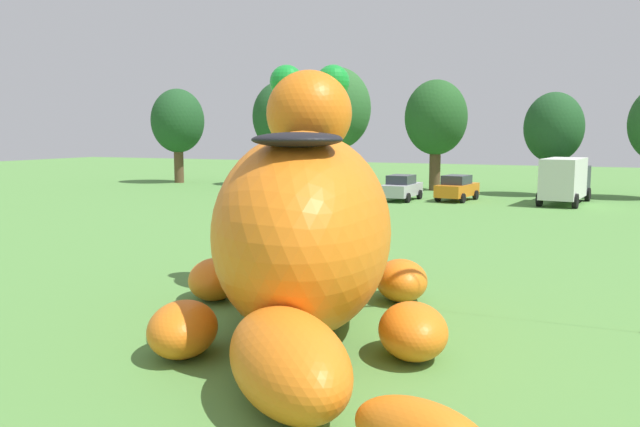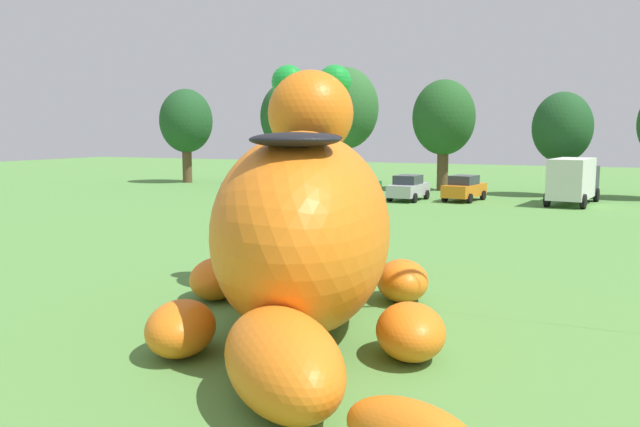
# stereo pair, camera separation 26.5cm
# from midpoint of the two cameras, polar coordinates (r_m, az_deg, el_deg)

# --- Properties ---
(ground_plane) EXTENTS (160.00, 160.00, 0.00)m
(ground_plane) POSITION_cam_midpoint_polar(r_m,az_deg,el_deg) (15.80, -4.82, -9.65)
(ground_plane) COLOR #568E42
(giant_inflatable_creature) EXTENTS (9.74, 11.28, 6.51)m
(giant_inflatable_creature) POSITION_cam_midpoint_polar(r_m,az_deg,el_deg) (15.15, -1.00, -1.13)
(giant_inflatable_creature) COLOR orange
(giant_inflatable_creature) RESTS_ON ground
(car_green) EXTENTS (2.18, 4.22, 1.72)m
(car_green) POSITION_cam_midpoint_polar(r_m,az_deg,el_deg) (44.81, 3.61, 2.44)
(car_green) COLOR #1E7238
(car_green) RESTS_ON ground
(car_silver) EXTENTS (2.08, 4.17, 1.72)m
(car_silver) POSITION_cam_midpoint_polar(r_m,az_deg,el_deg) (43.75, 8.02, 2.27)
(car_silver) COLOR #B7BABF
(car_silver) RESTS_ON ground
(car_orange) EXTENTS (2.40, 4.31, 1.72)m
(car_orange) POSITION_cam_midpoint_polar(r_m,az_deg,el_deg) (44.16, 12.83, 2.21)
(car_orange) COLOR orange
(car_orange) RESTS_ON ground
(box_truck) EXTENTS (3.07, 6.62, 2.95)m
(box_truck) POSITION_cam_midpoint_polar(r_m,az_deg,el_deg) (44.06, 21.71, 2.83)
(box_truck) COLOR #333842
(box_truck) RESTS_ON ground
(tree_far_left) EXTENTS (4.77, 4.77, 8.47)m
(tree_far_left) POSITION_cam_midpoint_polar(r_m,az_deg,el_deg) (60.08, -11.65, 7.98)
(tree_far_left) COLOR brown
(tree_far_left) RESTS_ON ground
(tree_left) EXTENTS (5.02, 5.02, 8.91)m
(tree_left) POSITION_cam_midpoint_polar(r_m,az_deg,el_deg) (55.80, -2.57, 8.49)
(tree_left) COLOR brown
(tree_left) RESTS_ON ground
(tree_mid_left) EXTENTS (5.54, 5.54, 9.84)m
(tree_mid_left) POSITION_cam_midpoint_polar(r_m,az_deg,el_deg) (53.29, 2.34, 9.21)
(tree_mid_left) COLOR brown
(tree_mid_left) RESTS_ON ground
(tree_centre_left) EXTENTS (4.87, 4.87, 8.65)m
(tree_centre_left) POSITION_cam_midpoint_polar(r_m,az_deg,el_deg) (51.62, 11.05, 8.28)
(tree_centre_left) COLOR brown
(tree_centre_left) RESTS_ON ground
(tree_centre) EXTENTS (4.19, 4.19, 7.43)m
(tree_centre) POSITION_cam_midpoint_polar(r_m,az_deg,el_deg) (49.34, 20.82, 7.08)
(tree_centre) COLOR brown
(tree_centre) RESTS_ON ground
(spectator_near_inflatable) EXTENTS (0.38, 0.26, 1.71)m
(spectator_near_inflatable) POSITION_cam_midpoint_polar(r_m,az_deg,el_deg) (42.42, 1.23, 2.17)
(spectator_near_inflatable) COLOR black
(spectator_near_inflatable) RESTS_ON ground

